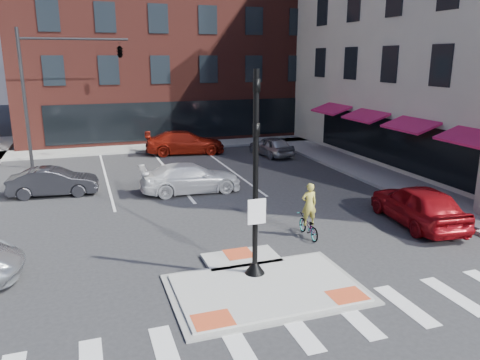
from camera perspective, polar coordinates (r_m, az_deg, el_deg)
name	(u,v)px	position (r m, az deg, el deg)	size (l,w,h in m)	color
ground	(259,282)	(14.05, 2.39, -12.36)	(120.00, 120.00, 0.00)	#28282B
refuge_island	(263,285)	(13.82, 2.79, -12.63)	(5.40, 4.65, 0.13)	gray
sidewalk_e	(374,173)	(27.29, 16.04, 0.79)	(3.00, 24.00, 0.15)	gray
sidewalk_n	(190,145)	(35.05, -6.13, 4.31)	(26.00, 3.00, 0.15)	gray
building_n	(162,41)	(44.30, -9.45, 16.41)	(24.40, 18.40, 15.50)	#4E1E18
building_far_left	(80,68)	(63.65, -18.89, 12.77)	(10.00, 12.00, 10.00)	slate
building_far_right	(179,60)	(67.02, -7.47, 14.33)	(12.00, 12.00, 12.00)	brown
signal_pole	(255,202)	(13.50, 1.89, -2.69)	(0.60, 0.60, 5.98)	black
mast_arm_signal	(95,60)	(29.65, -17.29, 13.77)	(6.10, 2.24, 8.00)	black
red_sedan	(418,205)	(19.59, 20.89, -2.82)	(1.91, 4.75, 1.62)	maroon
white_pickup	(191,178)	(22.83, -6.02, 0.25)	(1.98, 4.86, 1.41)	white
bg_car_dark	(54,182)	(23.87, -21.78, -0.20)	(1.41, 4.05, 1.34)	#232428
bg_car_silver	(271,146)	(31.23, 3.82, 4.15)	(1.55, 3.84, 1.31)	#AAADB1
bg_car_red	(185,143)	(32.02, -6.73, 4.55)	(2.16, 5.31, 1.54)	maroon
cyclist	(308,219)	(17.28, 8.35, -4.71)	(0.62, 1.60, 2.03)	#3F3F44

